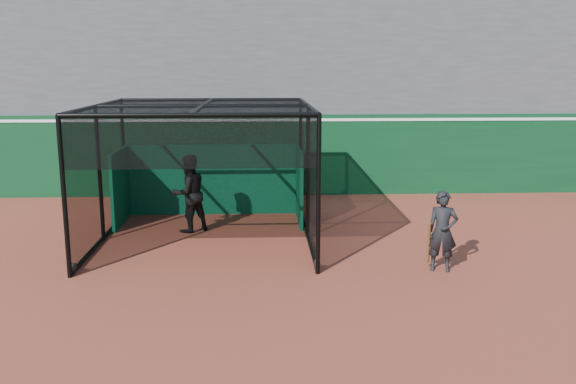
{
  "coord_description": "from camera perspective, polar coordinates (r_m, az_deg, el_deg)",
  "views": [
    {
      "loc": [
        0.12,
        -10.35,
        3.96
      ],
      "look_at": [
        0.69,
        2.0,
        1.4
      ],
      "focal_mm": 38.0,
      "sensor_mm": 36.0,
      "label": 1
    }
  ],
  "objects": [
    {
      "name": "ground",
      "position": [
        11.09,
        -3.12,
        -9.25
      ],
      "size": [
        120.0,
        120.0,
        0.0
      ],
      "primitive_type": "plane",
      "color": "brown",
      "rests_on": "ground"
    },
    {
      "name": "batting_cage",
      "position": [
        14.1,
        -7.81,
        1.7
      ],
      "size": [
        4.85,
        5.23,
        3.08
      ],
      "color": "black",
      "rests_on": "ground"
    },
    {
      "name": "grandstand",
      "position": [
        22.63,
        -3.01,
        12.98
      ],
      "size": [
        50.0,
        7.85,
        8.95
      ],
      "color": "#4C4C4F",
      "rests_on": "ground"
    },
    {
      "name": "batter",
      "position": [
        14.92,
        -9.26,
        -0.12
      ],
      "size": [
        1.16,
        1.11,
        1.89
      ],
      "primitive_type": "imported",
      "rotation": [
        0.0,
        0.0,
        3.76
      ],
      "color": "black",
      "rests_on": "ground"
    },
    {
      "name": "on_deck_player",
      "position": [
        12.29,
        14.24,
        -3.6
      ],
      "size": [
        0.66,
        0.51,
        1.59
      ],
      "color": "black",
      "rests_on": "ground"
    },
    {
      "name": "outfield_wall",
      "position": [
        19.04,
        -2.97,
        3.61
      ],
      "size": [
        50.0,
        0.5,
        2.5
      ],
      "color": "#0A3719",
      "rests_on": "ground"
    }
  ]
}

